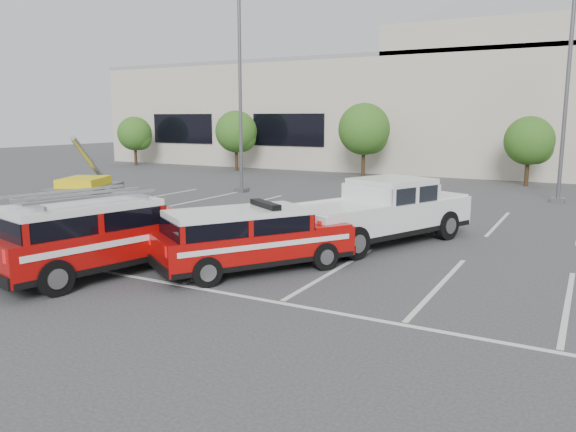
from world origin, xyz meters
name	(u,v)px	position (x,y,z in m)	size (l,w,h in m)	color
ground	(245,259)	(0.00, 0.00, 0.00)	(120.00, 120.00, 0.00)	#333336
stall_markings	(316,231)	(0.00, 4.50, 0.01)	(23.00, 15.00, 0.01)	silver
convention_building	(476,107)	(0.18, 31.86, 4.72)	(60.00, 16.99, 13.20)	beige
tree_far_left	(136,135)	(-24.91, 22.05, 2.50)	(2.77, 2.77, 3.99)	#3F2B19
tree_left	(237,133)	(-14.91, 22.05, 2.77)	(3.07, 3.07, 4.42)	#3F2B19
tree_mid_left	(365,131)	(-4.91, 22.05, 3.04)	(3.37, 3.37, 4.85)	#3F2B19
tree_mid_right	(531,142)	(5.09, 22.05, 2.50)	(2.77, 2.77, 3.99)	#3F2B19
light_pole_left	(240,92)	(-8.00, 12.00, 5.19)	(0.90, 0.60, 10.24)	#59595E
light_pole_mid	(567,89)	(7.00, 16.00, 5.19)	(0.90, 0.60, 10.24)	#59595E
fire_chief_suv	(251,243)	(0.78, -0.93, 0.72)	(4.29, 5.18, 1.76)	#960907
white_pickup	(380,218)	(2.58, 3.78, 0.80)	(4.61, 6.88, 2.00)	silver
ladder_suv	(98,241)	(-2.44, -3.03, 0.84)	(3.31, 5.68, 2.10)	#960907
utility_rig	(81,196)	(-10.49, 3.55, 0.64)	(3.40, 4.49, 3.19)	#59595E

